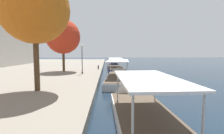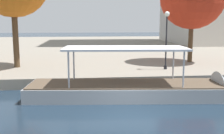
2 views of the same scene
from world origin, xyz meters
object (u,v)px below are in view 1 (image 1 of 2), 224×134
(mooring_bollard_0, at_px, (98,67))
(lamp_post, at_px, (82,55))
(tree_0, at_px, (35,8))
(tree_3, at_px, (65,36))
(tour_boat_0, at_px, (141,115))
(mooring_bollard_1, at_px, (98,67))
(tour_boat_2, at_px, (115,69))
(tour_boat_1, at_px, (118,79))

(mooring_bollard_0, height_order, lamp_post, lamp_post)
(tree_0, bearing_deg, tree_3, 4.66)
(tour_boat_0, xyz_separation_m, lamp_post, (17.76, 6.20, 3.43))
(mooring_bollard_1, relative_size, lamp_post, 0.14)
(mooring_bollard_0, bearing_deg, tree_3, 119.00)
(tour_boat_0, distance_m, tour_boat_2, 30.71)
(tour_boat_1, xyz_separation_m, lamp_post, (3.09, 5.62, 3.37))
(mooring_bollard_0, bearing_deg, tree_0, 167.12)
(tour_boat_0, height_order, tree_0, tree_0)
(tree_0, bearing_deg, mooring_bollard_0, -12.88)
(mooring_bollard_1, bearing_deg, tour_boat_2, -42.92)
(tour_boat_0, height_order, lamp_post, lamp_post)
(tour_boat_1, relative_size, mooring_bollard_0, 15.75)
(tour_boat_2, distance_m, tree_3, 14.78)
(mooring_bollard_0, bearing_deg, tour_boat_2, -32.13)
(tour_boat_0, relative_size, mooring_bollard_0, 14.66)
(tour_boat_0, distance_m, mooring_bollard_0, 25.25)
(mooring_bollard_1, xyz_separation_m, lamp_post, (-8.92, 2.12, 2.63))
(lamp_post, xyz_separation_m, tree_0, (-12.53, 2.27, 4.38))
(tour_boat_0, relative_size, mooring_bollard_1, 18.66)
(tree_0, bearing_deg, mooring_bollard_1, -11.56)
(tour_boat_1, relative_size, mooring_bollard_1, 20.04)
(tour_boat_1, height_order, lamp_post, lamp_post)
(tour_boat_1, xyz_separation_m, tree_3, (7.02, 9.23, 6.80))
(tour_boat_0, height_order, mooring_bollard_0, tour_boat_0)
(tour_boat_2, bearing_deg, tree_0, 160.25)
(tour_boat_0, relative_size, tree_0, 1.19)
(tree_3, bearing_deg, tree_0, -175.34)
(tour_boat_0, height_order, tour_boat_1, tour_boat_1)
(tour_boat_1, xyz_separation_m, mooring_bollard_1, (12.01, 3.50, 0.73))
(tour_boat_0, bearing_deg, tree_0, 56.44)
(mooring_bollard_0, bearing_deg, tour_boat_0, -170.97)
(tour_boat_0, relative_size, tour_boat_1, 0.93)
(tour_boat_0, xyz_separation_m, tour_boat_2, (30.71, 0.33, -0.01))
(tour_boat_0, relative_size, tour_boat_2, 0.98)
(tour_boat_1, relative_size, tour_boat_2, 1.06)
(tree_0, bearing_deg, lamp_post, -10.25)
(lamp_post, bearing_deg, mooring_bollard_0, -17.34)
(tour_boat_0, xyz_separation_m, tree_0, (5.23, 8.46, 7.81))
(tour_boat_0, xyz_separation_m, tour_boat_1, (14.67, 0.58, 0.06))
(tour_boat_0, distance_m, tree_3, 24.77)
(lamp_post, xyz_separation_m, tree_3, (3.92, 3.61, 3.43))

